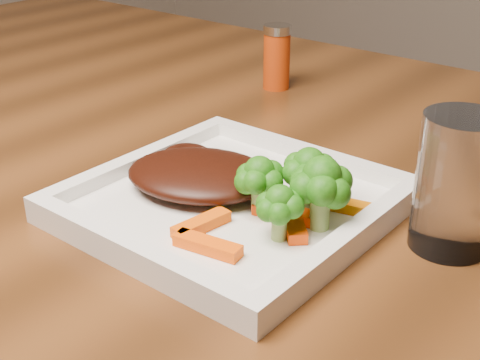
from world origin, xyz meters
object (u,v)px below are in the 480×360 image
Objects in this scene: dining_table at (178,343)px; drinking_glass at (456,184)px; plate at (232,206)px; steak at (200,175)px; spice_shaker at (277,57)px.

drinking_glass reaches higher than dining_table.
dining_table is 13.33× the size of drinking_glass.
drinking_glass is at bearing -10.07° from dining_table.
plate is at bearing -32.20° from dining_table.
dining_table is 5.93× the size of plate.
steak is at bearing -162.45° from drinking_glass.
dining_table is 0.47m from steak.
plate is (0.23, -0.15, 0.38)m from dining_table.
drinking_glass reaches higher than plate.
spice_shaker is at bearing 114.46° from steak.
dining_table is at bearing 169.93° from drinking_glass.
plate is 0.38m from spice_shaker.
dining_table is 10.96× the size of steak.
dining_table is 17.39× the size of spice_shaker.
drinking_glass is (0.42, -0.07, 0.44)m from dining_table.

